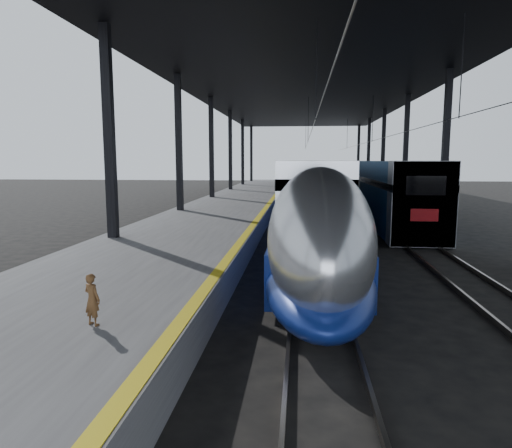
# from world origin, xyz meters

# --- Properties ---
(ground) EXTENTS (160.00, 160.00, 0.00)m
(ground) POSITION_xyz_m (0.00, 0.00, 0.00)
(ground) COLOR black
(ground) RESTS_ON ground
(platform) EXTENTS (6.00, 80.00, 1.00)m
(platform) POSITION_xyz_m (-3.50, 20.00, 0.50)
(platform) COLOR #4C4C4F
(platform) RESTS_ON ground
(yellow_strip) EXTENTS (0.30, 80.00, 0.01)m
(yellow_strip) POSITION_xyz_m (-0.70, 20.00, 1.00)
(yellow_strip) COLOR gold
(yellow_strip) RESTS_ON platform
(rails) EXTENTS (6.52, 80.00, 0.16)m
(rails) POSITION_xyz_m (4.50, 20.00, 0.08)
(rails) COLOR slate
(rails) RESTS_ON ground
(canopy) EXTENTS (18.00, 75.00, 9.47)m
(canopy) POSITION_xyz_m (1.90, 20.00, 9.12)
(canopy) COLOR black
(canopy) RESTS_ON ground
(tgv_train) EXTENTS (2.77, 65.20, 3.97)m
(tgv_train) POSITION_xyz_m (2.00, 27.34, 1.85)
(tgv_train) COLOR #B0B2B7
(tgv_train) RESTS_ON ground
(second_train) EXTENTS (2.88, 56.05, 3.97)m
(second_train) POSITION_xyz_m (7.00, 36.13, 2.01)
(second_train) COLOR navy
(second_train) RESTS_ON ground
(child) EXTENTS (0.42, 0.36, 0.96)m
(child) POSITION_xyz_m (-2.24, -4.35, 1.48)
(child) COLOR #52351B
(child) RESTS_ON platform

